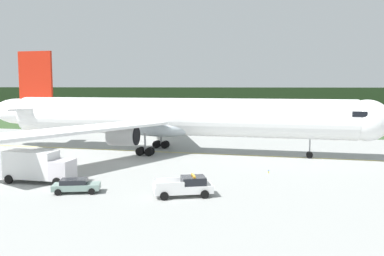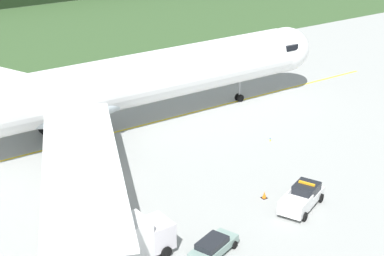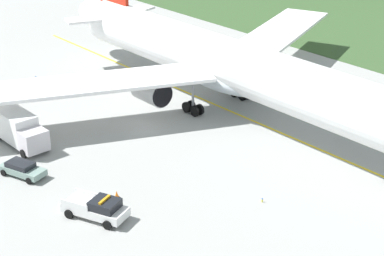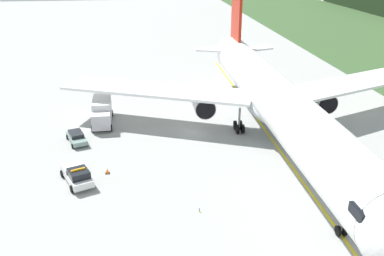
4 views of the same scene
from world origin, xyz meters
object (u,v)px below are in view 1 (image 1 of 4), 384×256
object	(u,v)px
ops_pickup_truck	(185,186)
staff_car	(76,185)
airliner	(171,118)
apron_cone	(177,184)
catering_truck	(38,166)

from	to	relation	value
ops_pickup_truck	staff_car	distance (m)	10.30
airliner	apron_cone	size ratio (longest dim) A/B	99.86
ops_pickup_truck	apron_cone	bearing A→B (deg)	119.36
catering_truck	apron_cone	bearing A→B (deg)	5.62
ops_pickup_truck	catering_truck	xyz separation A→B (m)	(-16.11, 1.48, 0.84)
airliner	ops_pickup_truck	size ratio (longest dim) A/B	10.74
airliner	catering_truck	world-z (taller)	airliner
ops_pickup_truck	catering_truck	size ratio (longest dim) A/B	0.78
catering_truck	ops_pickup_truck	bearing A→B (deg)	-5.26
staff_car	apron_cone	bearing A→B (deg)	26.10
staff_car	apron_cone	distance (m)	9.56
staff_car	ops_pickup_truck	bearing A→B (deg)	7.21
airliner	staff_car	world-z (taller)	airliner
staff_car	apron_cone	world-z (taller)	staff_car
catering_truck	staff_car	bearing A→B (deg)	-25.21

